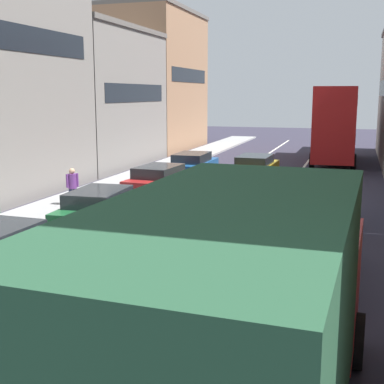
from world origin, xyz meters
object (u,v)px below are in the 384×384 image
(hatchback_centre_lane_third, at_px, (199,215))
(coupe_centre_lane_fourth, at_px, (236,186))
(sedan_centre_lane_fifth, at_px, (255,168))
(bus_mid_queue_primary, at_px, (335,121))
(sedan_centre_lane_second, at_px, (125,273))
(sedan_left_lane_fourth, at_px, (160,181))
(wagon_right_lane_far, at_px, (305,204))
(sedan_right_lane_behind_truck, at_px, (294,247))
(pedestrian_near_kerb, at_px, (73,185))
(sedan_left_lane_fifth, at_px, (193,165))
(removalist_box_truck, at_px, (247,317))
(sedan_left_lane_third, at_px, (101,209))

(hatchback_centre_lane_third, xyz_separation_m, coupe_centre_lane_fourth, (-0.06, 5.58, 0.00))
(hatchback_centre_lane_third, distance_m, sedan_centre_lane_fifth, 11.25)
(bus_mid_queue_primary, bearing_deg, hatchback_centre_lane_third, 169.82)
(sedan_centre_lane_second, xyz_separation_m, sedan_left_lane_fourth, (-3.66, 11.78, 0.00))
(wagon_right_lane_far, bearing_deg, sedan_right_lane_behind_truck, -175.71)
(coupe_centre_lane_fourth, bearing_deg, pedestrian_near_kerb, 115.04)
(sedan_right_lane_behind_truck, height_order, pedestrian_near_kerb, pedestrian_near_kerb)
(wagon_right_lane_far, bearing_deg, pedestrian_near_kerb, 90.72)
(coupe_centre_lane_fourth, distance_m, sedan_left_lane_fifth, 6.81)
(removalist_box_truck, distance_m, pedestrian_near_kerb, 16.23)
(sedan_left_lane_fourth, xyz_separation_m, sedan_left_lane_fifth, (-0.12, 5.29, 0.00))
(removalist_box_truck, xyz_separation_m, sedan_left_lane_fourth, (-7.16, 15.87, -1.18))
(sedan_left_lane_third, bearing_deg, removalist_box_truck, -148.05)
(sedan_left_lane_fifth, relative_size, bus_mid_queue_primary, 0.41)
(removalist_box_truck, relative_size, sedan_centre_lane_second, 1.76)
(sedan_right_lane_behind_truck, height_order, wagon_right_lane_far, same)
(wagon_right_lane_far, height_order, pedestrian_near_kerb, pedestrian_near_kerb)
(sedan_centre_lane_second, bearing_deg, sedan_left_lane_fourth, 21.25)
(bus_mid_queue_primary, bearing_deg, sedan_right_lane_behind_truck, 178.76)
(sedan_centre_lane_fifth, bearing_deg, coupe_centre_lane_fourth, -176.14)
(sedan_centre_lane_second, xyz_separation_m, coupe_centre_lane_fourth, (-0.10, 11.34, 0.00))
(coupe_centre_lane_fourth, xyz_separation_m, wagon_right_lane_far, (3.14, -2.72, 0.00))
(sedan_centre_lane_fifth, bearing_deg, sedan_centre_lane_second, -177.39)
(sedan_right_lane_behind_truck, bearing_deg, pedestrian_near_kerb, 61.91)
(removalist_box_truck, bearing_deg, hatchback_centre_lane_third, 21.97)
(sedan_left_lane_fourth, bearing_deg, wagon_right_lane_far, -111.59)
(sedan_centre_lane_second, distance_m, sedan_left_lane_third, 6.64)
(sedan_centre_lane_second, relative_size, wagon_right_lane_far, 1.01)
(sedan_centre_lane_fifth, distance_m, wagon_right_lane_far, 9.04)
(sedan_left_lane_third, xyz_separation_m, sedan_left_lane_fourth, (-0.18, 6.12, 0.00))
(sedan_left_lane_fifth, bearing_deg, sedan_centre_lane_fifth, -91.46)
(hatchback_centre_lane_third, distance_m, pedestrian_near_kerb, 7.00)
(wagon_right_lane_far, distance_m, pedestrian_near_kerb, 9.39)
(sedan_left_lane_third, height_order, sedan_right_lane_behind_truck, same)
(sedan_centre_lane_fifth, bearing_deg, bus_mid_queue_primary, -18.20)
(sedan_centre_lane_second, relative_size, sedan_left_lane_third, 1.00)
(pedestrian_near_kerb, bearing_deg, bus_mid_queue_primary, -81.10)
(hatchback_centre_lane_third, bearing_deg, bus_mid_queue_primary, -12.39)
(wagon_right_lane_far, bearing_deg, coupe_centre_lane_fourth, 50.82)
(coupe_centre_lane_fourth, height_order, pedestrian_near_kerb, pedestrian_near_kerb)
(sedan_left_lane_third, height_order, sedan_left_lane_fifth, same)
(sedan_centre_lane_second, height_order, sedan_centre_lane_fifth, same)
(bus_mid_queue_primary, bearing_deg, coupe_centre_lane_fourth, 166.55)
(sedan_left_lane_third, bearing_deg, sedan_centre_lane_second, -152.08)
(coupe_centre_lane_fourth, relative_size, pedestrian_near_kerb, 2.64)
(removalist_box_truck, height_order, pedestrian_near_kerb, removalist_box_truck)
(sedan_centre_lane_second, relative_size, sedan_centre_lane_fifth, 1.02)
(sedan_left_lane_fifth, bearing_deg, removalist_box_truck, -161.47)
(bus_mid_queue_primary, bearing_deg, sedan_centre_lane_second, 171.74)
(sedan_centre_lane_fifth, distance_m, pedestrian_near_kerb, 10.19)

